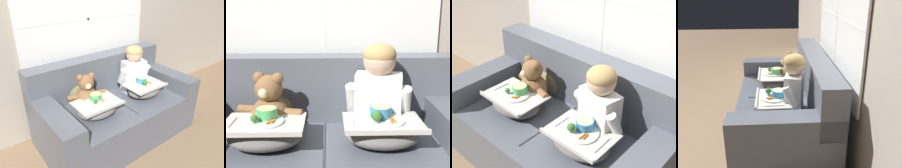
# 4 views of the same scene
# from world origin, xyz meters

# --- Properties ---
(ground_plane) EXTENTS (14.00, 14.00, 0.00)m
(ground_plane) POSITION_xyz_m (0.00, 0.00, 0.00)
(ground_plane) COLOR #8E7051
(wall_back_with_window) EXTENTS (8.00, 0.08, 2.60)m
(wall_back_with_window) POSITION_xyz_m (0.00, 0.60, 1.30)
(wall_back_with_window) COLOR #A89E8E
(wall_back_with_window) RESTS_ON ground_plane
(couch) EXTENTS (1.79, 0.94, 0.93)m
(couch) POSITION_xyz_m (0.00, 0.06, 0.34)
(couch) COLOR #565B66
(couch) RESTS_ON ground_plane
(throw_pillow_behind_child) EXTENTS (0.34, 0.17, 0.36)m
(throw_pillow_behind_child) POSITION_xyz_m (0.34, 0.29, 0.64)
(throw_pillow_behind_child) COLOR slate
(throw_pillow_behind_child) RESTS_ON couch
(throw_pillow_behind_teddy) EXTENTS (0.34, 0.16, 0.35)m
(throw_pillow_behind_teddy) POSITION_xyz_m (-0.34, 0.29, 0.64)
(throw_pillow_behind_teddy) COLOR #898456
(throw_pillow_behind_teddy) RESTS_ON couch
(child_figure) EXTENTS (0.42, 0.23, 0.57)m
(child_figure) POSITION_xyz_m (0.34, 0.10, 0.79)
(child_figure) COLOR white
(child_figure) RESTS_ON couch
(teddy_bear) EXTENTS (0.42, 0.30, 0.39)m
(teddy_bear) POSITION_xyz_m (-0.34, 0.10, 0.64)
(teddy_bear) COLOR brown
(teddy_bear) RESTS_ON couch
(lap_tray_child) EXTENTS (0.45, 0.33, 0.23)m
(lap_tray_child) POSITION_xyz_m (0.34, -0.09, 0.56)
(lap_tray_child) COLOR slate
(lap_tray_child) RESTS_ON child_figure
(lap_tray_teddy) EXTENTS (0.46, 0.34, 0.22)m
(lap_tray_teddy) POSITION_xyz_m (-0.34, -0.09, 0.56)
(lap_tray_teddy) COLOR slate
(lap_tray_teddy) RESTS_ON teddy_bear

